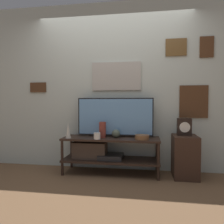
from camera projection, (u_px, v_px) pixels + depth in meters
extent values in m
plane|color=brown|center=(108.00, 179.00, 3.07)|extent=(12.00, 12.00, 0.00)
cube|color=beige|center=(114.00, 86.00, 3.57)|extent=(6.40, 0.06, 2.70)
cube|color=#B2ADA3|center=(116.00, 76.00, 3.51)|extent=(0.79, 0.02, 0.45)
cube|color=#B2BCC6|center=(116.00, 76.00, 3.50)|extent=(0.75, 0.01, 0.42)
cube|color=#4C2D19|center=(194.00, 102.00, 3.34)|extent=(0.42, 0.02, 0.50)
cube|color=slate|center=(194.00, 102.00, 3.34)|extent=(0.38, 0.01, 0.46)
cube|color=brown|center=(176.00, 47.00, 3.35)|extent=(0.31, 0.02, 0.26)
cube|color=#BCB299|center=(176.00, 47.00, 3.34)|extent=(0.28, 0.01, 0.23)
cube|color=#4C2D19|center=(207.00, 47.00, 3.28)|extent=(0.20, 0.02, 0.31)
cube|color=beige|center=(207.00, 47.00, 3.27)|extent=(0.17, 0.01, 0.28)
cube|color=#4C2D19|center=(38.00, 87.00, 3.73)|extent=(0.28, 0.02, 0.17)
cube|color=#BCB299|center=(38.00, 87.00, 3.72)|extent=(0.25, 0.01, 0.13)
cube|color=black|center=(111.00, 139.00, 3.32)|extent=(1.46, 0.47, 0.03)
cube|color=black|center=(111.00, 160.00, 3.34)|extent=(1.46, 0.47, 0.03)
cylinder|color=black|center=(62.00, 157.00, 3.24)|extent=(0.04, 0.04, 0.55)
cylinder|color=black|center=(158.00, 161.00, 3.02)|extent=(0.04, 0.04, 0.55)
cylinder|color=black|center=(71.00, 151.00, 3.64)|extent=(0.04, 0.04, 0.55)
cylinder|color=black|center=(157.00, 154.00, 3.43)|extent=(0.04, 0.04, 0.55)
cube|color=black|center=(111.00, 156.00, 3.33)|extent=(0.36, 0.33, 0.07)
cube|color=#47382D|center=(90.00, 150.00, 3.38)|extent=(0.51, 0.26, 0.25)
cylinder|color=black|center=(95.00, 135.00, 3.47)|extent=(0.05, 0.05, 0.02)
cylinder|color=black|center=(136.00, 136.00, 3.37)|extent=(0.05, 0.05, 0.02)
cube|color=black|center=(115.00, 117.00, 3.40)|extent=(1.18, 0.04, 0.59)
cube|color=#6B9ED1|center=(115.00, 117.00, 3.39)|extent=(1.15, 0.01, 0.55)
cone|color=beige|center=(68.00, 130.00, 3.26)|extent=(0.08, 0.08, 0.24)
sphere|color=#4C5647|center=(116.00, 134.00, 3.30)|extent=(0.13, 0.13, 0.13)
cylinder|color=brown|center=(142.00, 137.00, 3.15)|extent=(0.21, 0.21, 0.07)
cylinder|color=brown|center=(103.00, 130.00, 3.31)|extent=(0.10, 0.10, 0.24)
cylinder|color=silver|center=(97.00, 136.00, 3.17)|extent=(0.10, 0.10, 0.10)
cube|color=#382319|center=(185.00, 156.00, 3.17)|extent=(0.34, 0.45, 0.61)
cube|color=black|center=(184.00, 127.00, 3.17)|extent=(0.20, 0.10, 0.25)
cylinder|color=white|center=(185.00, 127.00, 3.12)|extent=(0.15, 0.01, 0.15)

